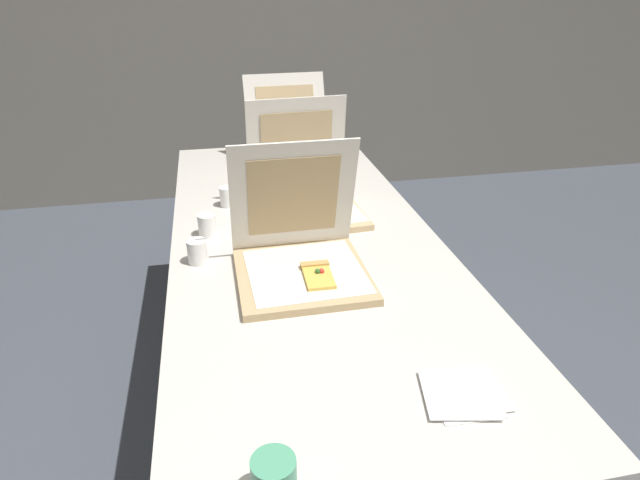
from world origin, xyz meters
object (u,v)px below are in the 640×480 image
at_px(pizza_box_middle, 306,197).
at_px(pizza_box_front, 301,257).
at_px(cup_white_near_center, 197,252).
at_px(cup_white_far, 228,197).
at_px(table, 305,248).
at_px(cup_white_mid, 207,225).
at_px(pizza_box_back, 295,158).
at_px(cup_printed_front, 274,480).
at_px(napkin_pile, 463,394).

bearing_deg(pizza_box_middle, pizza_box_front, -106.05).
xyz_separation_m(cup_white_near_center, cup_white_far, (0.11, 0.42, 0.00)).
bearing_deg(table, cup_white_far, 127.31).
xyz_separation_m(pizza_box_front, cup_white_mid, (-0.26, 0.31, -0.02)).
distance_m(pizza_box_back, cup_white_mid, 0.71).
height_order(pizza_box_middle, cup_white_mid, pizza_box_middle).
height_order(cup_white_mid, cup_printed_front, cup_printed_front).
xyz_separation_m(pizza_box_middle, cup_white_mid, (-0.36, -0.13, -0.02)).
height_order(table, pizza_box_front, pizza_box_front).
bearing_deg(cup_white_near_center, cup_white_mid, 80.18).
bearing_deg(cup_white_near_center, cup_printed_front, -81.87).
height_order(cup_white_far, cup_printed_front, cup_printed_front).
bearing_deg(napkin_pile, cup_white_far, 110.85).
bearing_deg(cup_white_far, table, -52.69).
bearing_deg(table, cup_white_mid, 167.55).
relative_size(cup_white_near_center, cup_white_mid, 1.00).
relative_size(cup_white_mid, cup_printed_front, 0.83).
height_order(table, napkin_pile, napkin_pile).
distance_m(pizza_box_front, cup_white_far, 0.58).
distance_m(cup_white_near_center, cup_white_far, 0.44).
height_order(cup_printed_front, napkin_pile, cup_printed_front).
bearing_deg(cup_white_far, pizza_box_front, -71.84).
relative_size(pizza_box_front, cup_white_far, 5.13).
distance_m(pizza_box_back, cup_printed_front, 1.66).
height_order(cup_white_mid, napkin_pile, cup_white_mid).
relative_size(pizza_box_middle, pizza_box_back, 0.79).
bearing_deg(pizza_box_middle, cup_white_far, 154.21).
xyz_separation_m(pizza_box_front, cup_white_near_center, (-0.29, 0.13, -0.02)).
xyz_separation_m(pizza_box_middle, cup_printed_front, (-0.26, -1.17, -0.01)).
bearing_deg(cup_white_far, cup_white_mid, -108.48).
xyz_separation_m(pizza_box_front, pizza_box_middle, (0.09, 0.44, 0.00)).
xyz_separation_m(cup_white_near_center, napkin_pile, (0.54, -0.70, -0.03)).
xyz_separation_m(table, napkin_pile, (0.19, -0.81, 0.05)).
height_order(pizza_box_middle, cup_white_near_center, pizza_box_middle).
relative_size(table, pizza_box_back, 4.20).
xyz_separation_m(pizza_box_front, pizza_box_back, (0.13, 0.91, -0.00)).
relative_size(cup_white_near_center, cup_printed_front, 0.83).
bearing_deg(cup_white_far, napkin_pile, -69.15).
bearing_deg(napkin_pile, pizza_box_back, 94.41).
height_order(pizza_box_front, pizza_box_middle, pizza_box_middle).
distance_m(pizza_box_front, cup_printed_front, 0.75).
bearing_deg(pizza_box_front, cup_white_mid, 129.36).
xyz_separation_m(cup_white_far, cup_printed_front, (0.01, -1.28, 0.01)).
relative_size(pizza_box_middle, cup_printed_front, 4.48).
distance_m(table, napkin_pile, 0.83).
distance_m(table, pizza_box_middle, 0.23).
bearing_deg(pizza_box_middle, cup_printed_front, -106.75).
bearing_deg(pizza_box_front, table, 77.16).
distance_m(table, pizza_box_front, 0.27).
relative_size(pizza_box_front, pizza_box_back, 0.76).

